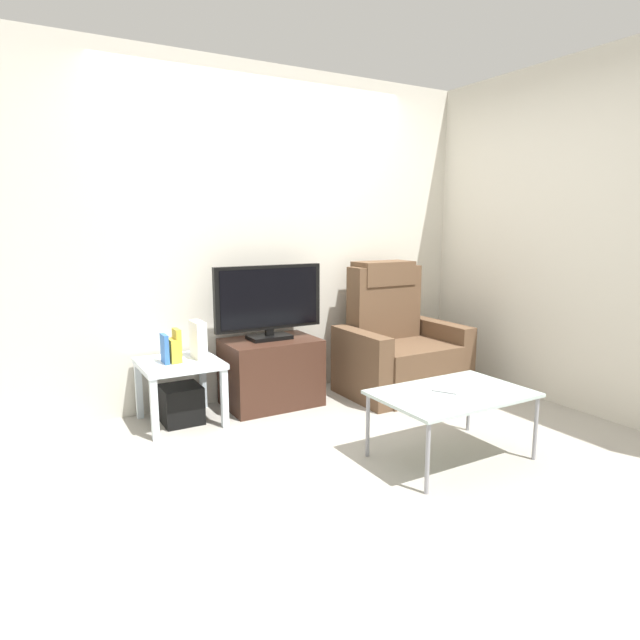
{
  "coord_description": "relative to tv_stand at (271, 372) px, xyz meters",
  "views": [
    {
      "loc": [
        -1.79,
        -2.87,
        1.39
      ],
      "look_at": [
        0.15,
        0.5,
        0.7
      ],
      "focal_mm": 30.34,
      "sensor_mm": 36.0,
      "label": 1
    }
  ],
  "objects": [
    {
      "name": "ground_plane",
      "position": [
        0.1,
        -0.83,
        -0.26
      ],
      "size": [
        6.4,
        6.4,
        0.0
      ],
      "primitive_type": "plane",
      "color": "#9E998E"
    },
    {
      "name": "wall_back",
      "position": [
        0.1,
        0.3,
        1.04
      ],
      "size": [
        6.4,
        0.06,
        2.6
      ],
      "primitive_type": "cube",
      "color": "beige",
      "rests_on": "ground"
    },
    {
      "name": "wall_side",
      "position": [
        1.98,
        -0.83,
        1.04
      ],
      "size": [
        0.06,
        4.48,
        2.6
      ],
      "primitive_type": "cube",
      "color": "beige",
      "rests_on": "ground"
    },
    {
      "name": "tv_stand",
      "position": [
        0.0,
        0.0,
        0.0
      ],
      "size": [
        0.71,
        0.48,
        0.52
      ],
      "color": "#3D2319",
      "rests_on": "ground"
    },
    {
      "name": "television",
      "position": [
        -0.0,
        0.02,
        0.56
      ],
      "size": [
        0.86,
        0.2,
        0.57
      ],
      "color": "black",
      "rests_on": "tv_stand"
    },
    {
      "name": "recliner_armchair",
      "position": [
        1.08,
        -0.19,
        0.11
      ],
      "size": [
        0.98,
        0.78,
        1.08
      ],
      "rotation": [
        0.0,
        0.0,
        0.13
      ],
      "color": "brown",
      "rests_on": "ground"
    },
    {
      "name": "side_table",
      "position": [
        -0.72,
        -0.04,
        0.12
      ],
      "size": [
        0.54,
        0.54,
        0.45
      ],
      "color": "silver",
      "rests_on": "ground"
    },
    {
      "name": "subwoofer_box",
      "position": [
        -0.72,
        -0.04,
        -0.13
      ],
      "size": [
        0.27,
        0.27,
        0.27
      ],
      "primitive_type": "cube",
      "color": "black",
      "rests_on": "ground"
    },
    {
      "name": "book_leftmost",
      "position": [
        -0.82,
        -0.06,
        0.29
      ],
      "size": [
        0.03,
        0.13,
        0.2
      ],
      "primitive_type": "cube",
      "color": "#3366B2",
      "rests_on": "side_table"
    },
    {
      "name": "book_middle",
      "position": [
        -0.77,
        -0.06,
        0.27
      ],
      "size": [
        0.04,
        0.13,
        0.16
      ],
      "primitive_type": "cube",
      "color": "gold",
      "rests_on": "side_table"
    },
    {
      "name": "book_rightmost",
      "position": [
        -0.73,
        -0.06,
        0.31
      ],
      "size": [
        0.03,
        0.12,
        0.23
      ],
      "primitive_type": "cube",
      "color": "gold",
      "rests_on": "side_table"
    },
    {
      "name": "game_console",
      "position": [
        -0.57,
        -0.03,
        0.32
      ],
      "size": [
        0.07,
        0.2,
        0.27
      ],
      "primitive_type": "cube",
      "color": "white",
      "rests_on": "side_table"
    },
    {
      "name": "coffee_table",
      "position": [
        0.52,
        -1.43,
        0.13
      ],
      "size": [
        0.9,
        0.6,
        0.41
      ],
      "color": "#B2C6C1",
      "rests_on": "ground"
    },
    {
      "name": "cell_phone",
      "position": [
        0.49,
        -1.41,
        0.16
      ],
      "size": [
        0.14,
        0.16,
        0.01
      ],
      "primitive_type": "cube",
      "rotation": [
        0.0,
        0.0,
        0.54
      ],
      "color": "#B7B7BC",
      "rests_on": "coffee_table"
    }
  ]
}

